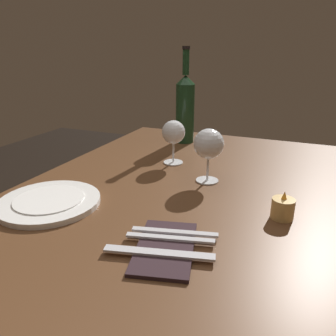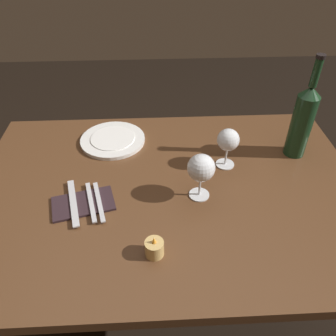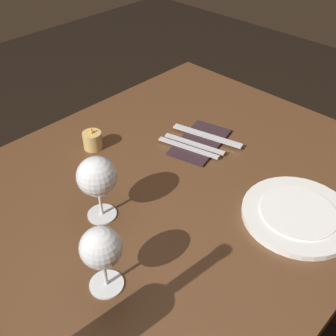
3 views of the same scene
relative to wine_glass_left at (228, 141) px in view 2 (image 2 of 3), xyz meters
name	(u,v)px [view 2 (image 2 of 3)]	position (x,y,z in m)	size (l,w,h in m)	color
ground_plane	(168,304)	(0.21, 0.11, -0.84)	(6.00, 6.00, 0.00)	black
dining_table	(168,206)	(0.21, 0.11, -0.19)	(1.30, 0.90, 0.74)	#56351E
wine_glass_left	(228,141)	(0.00, 0.00, 0.00)	(0.08, 0.08, 0.15)	white
wine_glass_right	(201,169)	(0.11, 0.15, 0.01)	(0.09, 0.09, 0.16)	white
wine_bottle	(303,120)	(-0.27, -0.06, 0.04)	(0.08, 0.08, 0.38)	#19381E
votive_candle	(154,248)	(0.26, 0.37, -0.08)	(0.05, 0.05, 0.07)	#DBB266
dinner_plate	(113,140)	(0.41, -0.17, -0.10)	(0.25, 0.25, 0.02)	white
folded_napkin	(83,203)	(0.48, 0.18, -0.10)	(0.21, 0.15, 0.01)	#2D1E23
fork_inner	(91,202)	(0.46, 0.18, -0.09)	(0.06, 0.18, 0.00)	silver
fork_outer	(99,201)	(0.43, 0.18, -0.09)	(0.06, 0.18, 0.00)	silver
table_knife	(73,202)	(0.51, 0.18, -0.09)	(0.07, 0.21, 0.00)	silver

